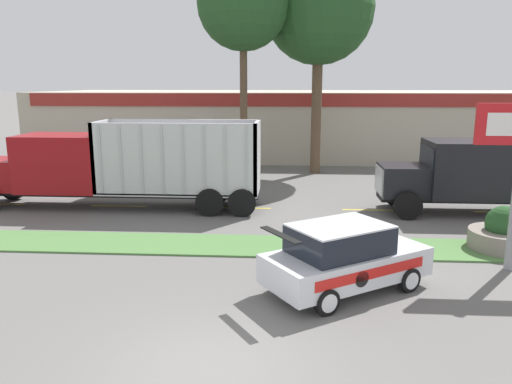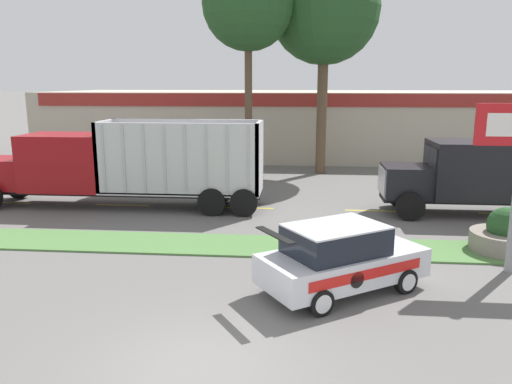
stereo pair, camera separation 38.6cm
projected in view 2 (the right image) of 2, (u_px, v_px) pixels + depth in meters
ground_plane at (196, 370)px, 9.25m from camera, size 600.00×600.00×0.00m
grass_verge at (241, 245)px, 16.26m from camera, size 120.00×2.15×0.06m
centre_line_2 at (4, 203)px, 22.18m from camera, size 2.40×0.14×0.01m
centre_line_3 at (122, 205)px, 21.71m from camera, size 2.40×0.14×0.01m
centre_line_4 at (245, 208)px, 21.24m from camera, size 2.40×0.14×0.01m
centre_line_5 at (374, 211)px, 20.77m from camera, size 2.40×0.14×0.01m
centre_line_6 at (509, 214)px, 20.31m from camera, size 2.40×0.14×0.01m
dump_truck_lead at (511, 177)px, 19.76m from camera, size 12.20×2.63×3.20m
dump_truck_mid at (93, 168)px, 21.24m from camera, size 12.61×2.58×3.68m
rally_car at (341, 258)px, 12.57m from camera, size 4.57×3.91×1.81m
stone_planter at (505, 236)px, 15.62m from camera, size 2.08×2.08×1.44m
store_building_backdrop at (306, 123)px, 37.31m from camera, size 36.91×12.10×4.61m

